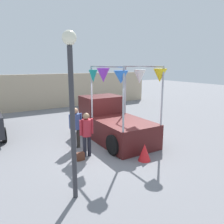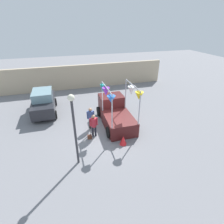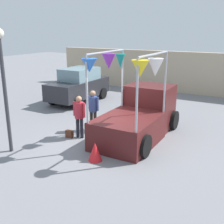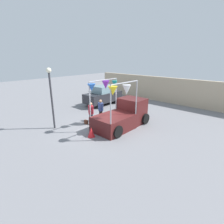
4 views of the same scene
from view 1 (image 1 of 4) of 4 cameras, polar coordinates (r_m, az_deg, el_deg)
The scene contains 8 objects.
ground_plane at distance 8.84m, azimuth -1.32°, elevation -9.46°, with size 60.00×60.00×0.00m, color slate.
vendor_truck at distance 9.86m, azimuth -0.10°, elevation -1.82°, with size 2.41×4.11×3.24m.
person_customer at distance 7.85m, azimuth -6.67°, elevation -4.85°, with size 0.53×0.34×1.62m.
person_vendor at distance 8.70m, azimuth -9.47°, elevation -3.14°, with size 0.53×0.34×1.64m.
handbag at distance 7.84m, azimuth -8.28°, elevation -11.43°, with size 0.28×0.16×0.28m, color #592D1E.
street_lamp at distance 5.06m, azimuth -10.53°, elevation 4.49°, with size 0.32×0.32×4.00m.
brick_boundary_wall at distance 17.10m, azimuth -17.07°, elevation 5.11°, with size 18.00×0.36×2.60m, color tan.
folded_kite_bundle_crimson at distance 7.76m, azimuth 8.49°, elevation -10.39°, with size 0.44×0.44×0.60m, color red.
Camera 1 is at (-4.04, -7.15, 3.27)m, focal length 35.00 mm.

